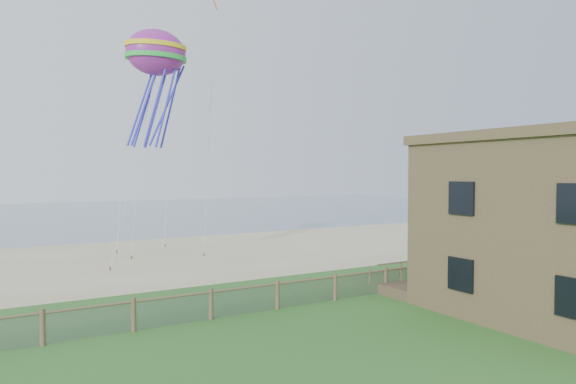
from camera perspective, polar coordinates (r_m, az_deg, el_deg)
ground at (r=17.52m, az=8.91°, el=-17.14°), size 160.00×160.00×0.00m
sand_beach at (r=36.77m, az=-13.62°, el=-7.02°), size 72.00×20.00×0.02m
ocean at (r=79.67m, az=-22.89°, el=-2.28°), size 160.00×68.00×0.02m
chainlink_fence at (r=22.14m, az=-1.21°, el=-11.55°), size 36.20×0.20×1.25m
motel_deck at (r=30.00m, az=22.28°, el=-8.69°), size 15.00×2.00×0.50m
picnic_table at (r=22.62m, az=20.40°, el=-11.93°), size 1.64×1.26×0.68m
octopus_kite at (r=30.02m, az=-14.41°, el=11.39°), size 3.89×3.13×7.07m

